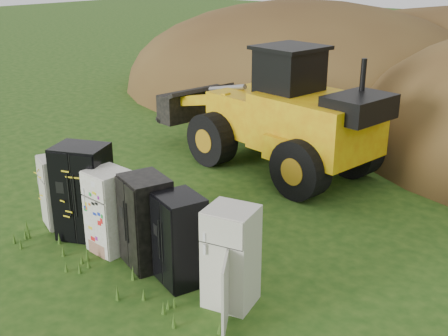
% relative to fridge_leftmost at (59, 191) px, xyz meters
% --- Properties ---
extents(ground, '(120.00, 120.00, 0.00)m').
position_rel_fridge_leftmost_xyz_m(ground, '(2.35, -0.04, -0.77)').
color(ground, '#1D4412').
rests_on(ground, ground).
extents(fridge_leftmost, '(0.87, 0.85, 1.54)m').
position_rel_fridge_leftmost_xyz_m(fridge_leftmost, '(0.00, 0.00, 0.00)').
color(fridge_leftmost, beige).
rests_on(fridge_leftmost, ground).
extents(fridge_black_side, '(1.26, 1.15, 1.96)m').
position_rel_fridge_leftmost_xyz_m(fridge_black_side, '(0.86, -0.00, 0.21)').
color(fridge_black_side, black).
rests_on(fridge_black_side, ground).
extents(fridge_sticker, '(0.78, 0.72, 1.67)m').
position_rel_fridge_leftmost_xyz_m(fridge_sticker, '(1.75, -0.07, 0.06)').
color(fridge_sticker, white).
rests_on(fridge_sticker, ground).
extents(fridge_dark_mid, '(1.08, 0.98, 1.75)m').
position_rel_fridge_leftmost_xyz_m(fridge_dark_mid, '(2.71, 0.00, 0.11)').
color(fridge_dark_mid, black).
rests_on(fridge_dark_mid, ground).
extents(fridge_black_right, '(1.00, 0.92, 1.65)m').
position_rel_fridge_leftmost_xyz_m(fridge_black_right, '(3.62, -0.05, 0.06)').
color(fridge_black_right, black).
rests_on(fridge_black_right, ground).
extents(fridge_open_door, '(0.92, 0.88, 1.72)m').
position_rel_fridge_leftmost_xyz_m(fridge_open_door, '(4.71, -0.01, 0.09)').
color(fridge_open_door, beige).
rests_on(fridge_open_door, ground).
extents(wheel_loader, '(7.33, 3.84, 3.38)m').
position_rel_fridge_leftmost_xyz_m(wheel_loader, '(1.14, 5.90, 0.92)').
color(wheel_loader, yellow).
rests_on(wheel_loader, ground).
extents(dirt_mound_left, '(17.30, 12.98, 7.79)m').
position_rel_fridge_leftmost_xyz_m(dirt_mound_left, '(-2.54, 14.08, -0.77)').
color(dirt_mound_left, '#462E16').
rests_on(dirt_mound_left, ground).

